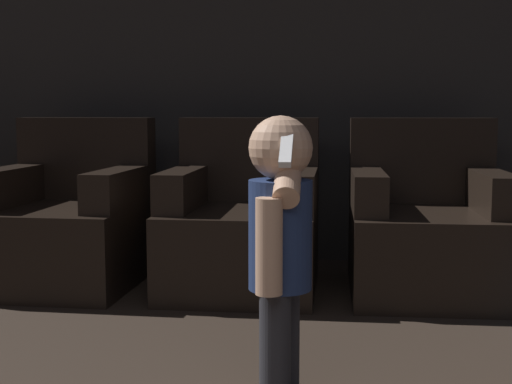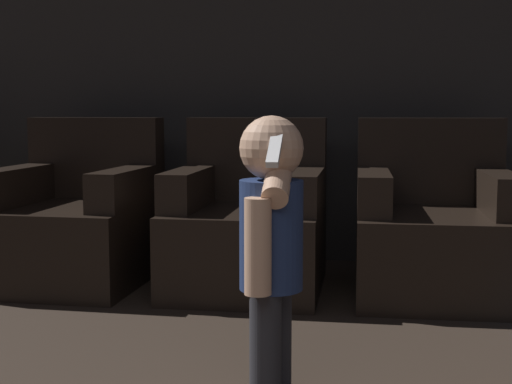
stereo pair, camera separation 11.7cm
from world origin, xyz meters
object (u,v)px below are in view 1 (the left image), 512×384
(armchair_left, at_px, (68,225))
(person_toddler, at_px, (280,235))
(armchair_middle, at_px, (243,228))
(armchair_right, at_px, (427,231))

(armchair_left, distance_m, person_toddler, 1.95)
(armchair_middle, bearing_deg, armchair_left, -179.22)
(armchair_middle, height_order, person_toddler, person_toddler)
(armchair_middle, height_order, armchair_right, same)
(armchair_middle, relative_size, armchair_right, 1.00)
(armchair_left, relative_size, armchair_middle, 1.01)
(armchair_right, bearing_deg, armchair_middle, 179.97)
(armchair_left, bearing_deg, armchair_right, 2.47)
(armchair_middle, relative_size, person_toddler, 0.97)
(armchair_left, xyz_separation_m, armchair_right, (1.91, 0.00, 0.00))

